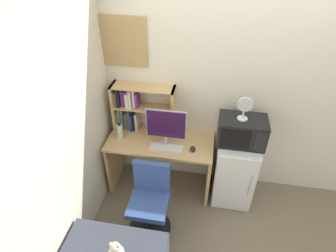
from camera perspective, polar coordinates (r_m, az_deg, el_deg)
name	(u,v)px	position (r m, az deg, el deg)	size (l,w,h in m)	color
wall_back	(281,99)	(3.32, 22.34, 5.23)	(6.40, 0.04, 2.60)	silver
wall_left	(32,184)	(2.33, -26.33, -10.75)	(0.04, 4.40, 2.60)	silver
desk	(161,155)	(3.47, -1.55, -6.01)	(1.27, 0.58, 0.77)	tan
hutch_bookshelf	(134,107)	(3.35, -6.95, 3.91)	(0.75, 0.22, 0.61)	tan
monitor	(166,126)	(3.08, -0.39, -0.02)	(0.46, 0.16, 0.48)	#B7B7BC
keyboard	(166,148)	(3.19, -0.38, -4.55)	(0.39, 0.12, 0.02)	silver
computer_mouse	(193,149)	(3.18, 5.12, -4.72)	(0.06, 0.09, 0.04)	black
water_bottle	(120,131)	(3.36, -9.90, -0.99)	(0.07, 0.07, 0.20)	silver
mini_fridge	(234,170)	(3.51, 13.46, -8.78)	(0.47, 0.54, 0.88)	white
microwave	(242,131)	(3.13, 14.96, -0.98)	(0.52, 0.33, 0.31)	black
desk_fan	(245,107)	(2.95, 15.55, 3.81)	(0.16, 0.11, 0.27)	silver
desk_chair	(150,204)	(3.16, -3.72, -15.67)	(0.48, 0.48, 0.87)	black
teddy_bear	(116,252)	(2.64, -10.68, -24.15)	(0.14, 0.14, 0.22)	beige
wall_corkboard	(119,42)	(3.14, -10.07, 16.76)	(0.62, 0.02, 0.55)	tan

